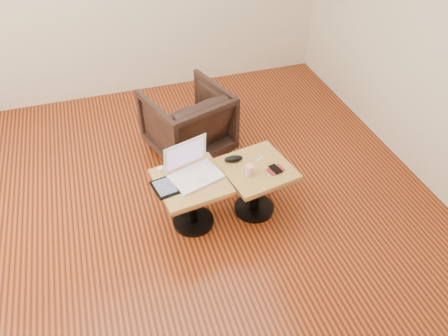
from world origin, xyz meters
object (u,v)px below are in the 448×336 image
object	(u,v)px
laptop	(193,169)
striped_cup	(249,170)
side_table_left	(191,191)
armchair	(188,122)
side_table_right	(256,178)

from	to	relation	value
laptop	striped_cup	size ratio (longest dim) A/B	5.06
side_table_left	striped_cup	size ratio (longest dim) A/B	6.70
armchair	striped_cup	bearing A→B (deg)	84.15
side_table_right	armchair	world-z (taller)	armchair
side_table_right	armchair	bearing A→B (deg)	97.72
striped_cup	armchair	bearing A→B (deg)	102.43
side_table_left	striped_cup	bearing A→B (deg)	-17.24
side_table_right	armchair	size ratio (longest dim) A/B	0.83
side_table_left	side_table_right	xyz separation A→B (m)	(0.52, -0.01, 0.00)
side_table_left	laptop	size ratio (longest dim) A/B	1.32
armchair	laptop	bearing A→B (deg)	60.52
striped_cup	armchair	distance (m)	1.07
side_table_right	laptop	bearing A→B (deg)	161.95
side_table_left	armchair	xyz separation A→B (m)	(0.21, 0.96, -0.02)
side_table_left	armchair	distance (m)	0.98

